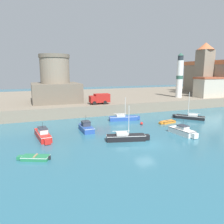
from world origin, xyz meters
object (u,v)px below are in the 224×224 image
Objects in this scene: mooring_buoy at (142,123)px; church at (212,76)px; dinghy_green_0 at (35,158)px; lighthouse at (180,76)px; fortress at (56,86)px; sailboat_black_1 at (126,137)px; dinghy_orange_2 at (167,122)px; motorboat_red_6 at (43,134)px; sailboat_blue_3 at (124,118)px; sailboat_black_7 at (190,117)px; truck_on_quay at (100,98)px; motorboat_white_5 at (182,131)px; motorboat_blue_4 at (86,127)px; harbor_shed_near_wharf at (209,87)px.

church reaches higher than mooring_buoy.
dinghy_green_0 is 0.30× the size of lighthouse.
fortress is at bearing 123.50° from mooring_buoy.
sailboat_black_1 is 12.94m from dinghy_orange_2.
fortress is at bearing 78.02° from motorboat_red_6.
sailboat_black_1 is 0.51× the size of lighthouse.
dinghy_orange_2 is at bearing -36.84° from sailboat_blue_3.
truck_on_quay is (-15.21, 10.84, 3.09)m from sailboat_black_7.
church reaches higher than sailboat_black_7.
sailboat_blue_3 is 12.17× the size of mooring_buoy.
sailboat_black_1 is at bearing -138.97° from lighthouse.
sailboat_black_1 is 1.20× the size of motorboat_white_5.
mooring_buoy is at bearing -175.82° from sailboat_black_7.
motorboat_white_5 reaches higher than dinghy_green_0.
dinghy_orange_2 is at bearing -1.22° from motorboat_blue_4.
motorboat_blue_4 is at bearing -178.60° from mooring_buoy.
motorboat_blue_4 is (8.04, 9.25, 0.33)m from dinghy_green_0.
fortress reaches higher than motorboat_white_5.
church is (31.90, 26.94, 7.20)m from motorboat_white_5.
dinghy_orange_2 is at bearing 3.90° from motorboat_red_6.
sailboat_black_1 is 34.97m from lighthouse.
mooring_buoy is (6.18, 7.06, -0.23)m from sailboat_black_1.
harbor_shed_near_wharf reaches higher than sailboat_blue_3.
sailboat_black_7 is at bearing 12.67° from dinghy_orange_2.
motorboat_blue_4 is 9.70× the size of mooring_buoy.
motorboat_white_5 is 29.28m from lighthouse.
dinghy_orange_2 is 36.63m from church.
motorboat_blue_4 is 21.36m from sailboat_black_7.
dinghy_green_0 is 25.66m from truck_on_quay.
motorboat_blue_4 is at bearing -152.29° from lighthouse.
lighthouse reaches higher than motorboat_red_6.
motorboat_blue_4 reaches higher than dinghy_green_0.
sailboat_black_1 reaches higher than sailboat_blue_3.
truck_on_quay reaches higher than motorboat_white_5.
dinghy_orange_2 is (11.19, 6.49, -0.25)m from sailboat_black_1.
sailboat_black_1 is 9.39m from mooring_buoy.
mooring_buoy is at bearing 48.77° from sailboat_black_1.
motorboat_white_5 is 0.94× the size of sailboat_black_7.
fortress reaches higher than sailboat_blue_3.
mooring_buoy is at bearing -70.24° from sailboat_blue_3.
church is 15.71m from lighthouse.
sailboat_black_7 reaches higher than sailboat_black_1.
motorboat_blue_4 is 40.24m from harbor_shed_near_wharf.
sailboat_black_7 is at bearing 4.18° from mooring_buoy.
mooring_buoy is (-5.01, 0.57, 0.02)m from dinghy_orange_2.
dinghy_green_0 is 29.42m from fortress.
dinghy_orange_2 is at bearing -47.97° from fortress.
sailboat_blue_3 is at bearing -71.39° from truck_on_quay.
fortress is at bearing 120.19° from motorboat_white_5.
church is (51.58, 21.52, 7.16)m from motorboat_red_6.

